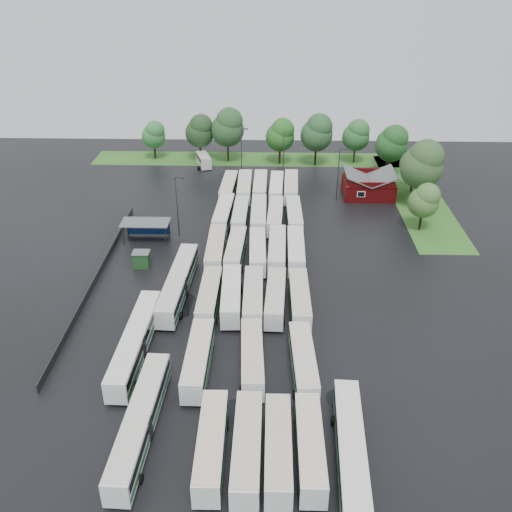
{
  "coord_description": "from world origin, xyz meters",
  "views": [
    {
      "loc": [
        4.1,
        -65.85,
        45.26
      ],
      "look_at": [
        2.0,
        12.0,
        2.5
      ],
      "focal_mm": 40.0,
      "sensor_mm": 36.0,
      "label": 1
    }
  ],
  "objects_px": {
    "brick_building": "(368,187)",
    "minibus": "(204,160)",
    "artic_bus_east": "(351,456)",
    "artic_bus_west_a": "(140,421)"
  },
  "relations": [
    {
      "from": "brick_building",
      "to": "artic_bus_east",
      "type": "distance_m",
      "value": 70.53
    },
    {
      "from": "brick_building",
      "to": "minibus",
      "type": "bearing_deg",
      "value": 154.83
    },
    {
      "from": "brick_building",
      "to": "artic_bus_west_a",
      "type": "xyz_separation_m",
      "value": [
        -33.05,
        -65.57,
        0.06
      ]
    },
    {
      "from": "brick_building",
      "to": "artic_bus_east",
      "type": "height_order",
      "value": "brick_building"
    },
    {
      "from": "artic_bus_west_a",
      "to": "minibus",
      "type": "xyz_separation_m",
      "value": [
        -2.3,
        82.19,
        -0.37
      ]
    },
    {
      "from": "artic_bus_west_a",
      "to": "minibus",
      "type": "bearing_deg",
      "value": 93.81
    },
    {
      "from": "brick_building",
      "to": "artic_bus_west_a",
      "type": "bearing_deg",
      "value": -116.75
    },
    {
      "from": "brick_building",
      "to": "artic_bus_east",
      "type": "bearing_deg",
      "value": -99.59
    },
    {
      "from": "artic_bus_east",
      "to": "minibus",
      "type": "distance_m",
      "value": 89.33
    },
    {
      "from": "brick_building",
      "to": "artic_bus_east",
      "type": "xyz_separation_m",
      "value": [
        -11.75,
        -69.54,
        0.05
      ]
    }
  ]
}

